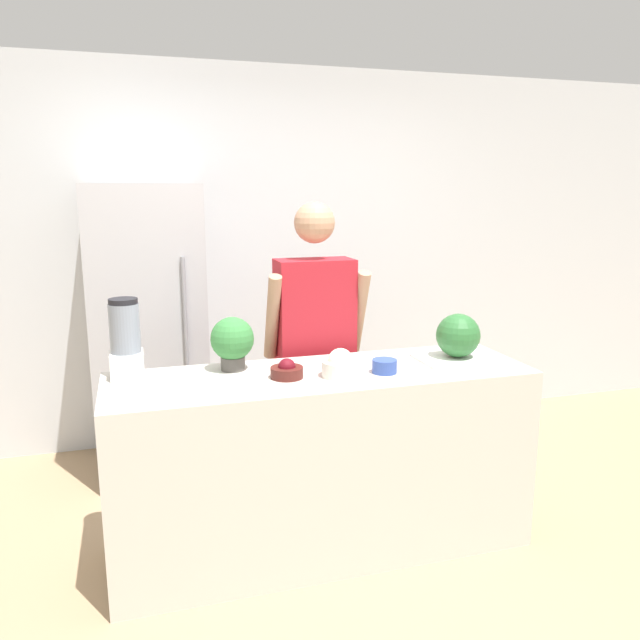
% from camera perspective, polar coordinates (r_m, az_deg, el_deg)
% --- Properties ---
extents(ground_plane, '(14.00, 14.00, 0.00)m').
position_cam_1_polar(ground_plane, '(3.12, 1.96, -22.72)').
color(ground_plane, tan).
extents(wall_back, '(8.00, 0.06, 2.60)m').
position_cam_1_polar(wall_back, '(4.48, -6.00, 5.79)').
color(wall_back, silver).
rests_on(wall_back, ground_plane).
extents(counter_island, '(2.03, 0.62, 0.91)m').
position_cam_1_polar(counter_island, '(3.15, 0.17, -12.79)').
color(counter_island, beige).
rests_on(counter_island, ground_plane).
extents(refrigerator, '(0.67, 0.75, 1.80)m').
position_cam_1_polar(refrigerator, '(4.06, -15.41, -0.93)').
color(refrigerator, '#B7B7BC').
rests_on(refrigerator, ground_plane).
extents(person, '(0.56, 0.27, 1.70)m').
position_cam_1_polar(person, '(3.49, -0.48, -2.96)').
color(person, '#333338').
rests_on(person, ground_plane).
extents(cutting_board, '(0.42, 0.27, 0.01)m').
position_cam_1_polar(cutting_board, '(3.28, 12.53, -3.43)').
color(cutting_board, white).
rests_on(cutting_board, counter_island).
extents(watermelon, '(0.22, 0.22, 0.22)m').
position_cam_1_polar(watermelon, '(3.26, 12.51, -1.39)').
color(watermelon, '#2D6B33').
rests_on(watermelon, cutting_board).
extents(bowl_cherries, '(0.15, 0.15, 0.09)m').
position_cam_1_polar(bowl_cherries, '(2.90, -3.05, -4.65)').
color(bowl_cherries, '#511E19').
rests_on(bowl_cherries, counter_island).
extents(bowl_cream, '(0.18, 0.18, 0.13)m').
position_cam_1_polar(bowl_cream, '(2.91, 1.88, -4.17)').
color(bowl_cream, white).
rests_on(bowl_cream, counter_island).
extents(bowl_small_blue, '(0.12, 0.12, 0.07)m').
position_cam_1_polar(bowl_small_blue, '(2.99, 5.92, -4.22)').
color(bowl_small_blue, '#334C9E').
rests_on(bowl_small_blue, counter_island).
extents(blender, '(0.15, 0.15, 0.37)m').
position_cam_1_polar(blender, '(3.00, -17.36, -1.77)').
color(blender, silver).
rests_on(blender, counter_island).
extents(potted_plant, '(0.21, 0.21, 0.26)m').
position_cam_1_polar(potted_plant, '(3.02, -8.02, -1.90)').
color(potted_plant, '#514C47').
rests_on(potted_plant, counter_island).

